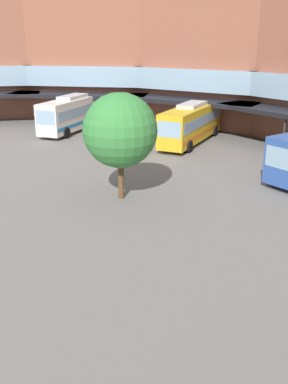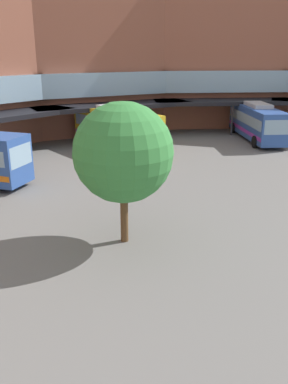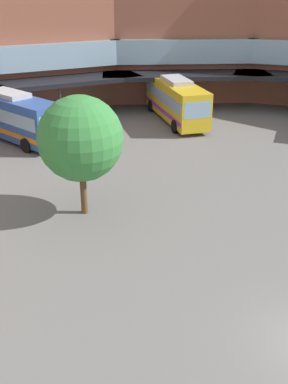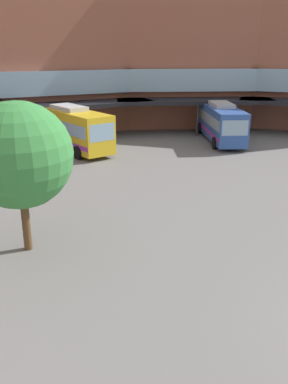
{
  "view_description": "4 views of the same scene",
  "coord_description": "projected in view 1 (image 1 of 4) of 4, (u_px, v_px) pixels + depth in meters",
  "views": [
    {
      "loc": [
        22.71,
        4.63,
        9.51
      ],
      "look_at": [
        1.26,
        14.31,
        1.2
      ],
      "focal_mm": 40.87,
      "sensor_mm": 36.0,
      "label": 1
    },
    {
      "loc": [
        -16.28,
        4.29,
        8.64
      ],
      "look_at": [
        1.58,
        14.59,
        1.45
      ],
      "focal_mm": 38.41,
      "sensor_mm": 36.0,
      "label": 2
    },
    {
      "loc": [
        -12.59,
        -6.52,
        11.91
      ],
      "look_at": [
        0.44,
        10.89,
        1.87
      ],
      "focal_mm": 43.63,
      "sensor_mm": 36.0,
      "label": 3
    },
    {
      "loc": [
        -13.14,
        0.89,
        8.54
      ],
      "look_at": [
        2.6,
        10.28,
        2.15
      ],
      "focal_mm": 38.89,
      "sensor_mm": 36.0,
      "label": 4
    }
  ],
  "objects": [
    {
      "name": "bus_2",
      "position": [
        192.0,
        123.0,
        41.52
      ],
      "size": [
        9.1,
        10.18,
        3.78
      ],
      "rotation": [
        0.0,
        0.0,
        5.41
      ],
      "color": "gold",
      "rests_on": "ground"
    },
    {
      "name": "bus_3",
      "position": [
        73.0,
        113.0,
        46.93
      ],
      "size": [
        9.47,
        9.44,
        3.81
      ],
      "rotation": [
        0.0,
        0.0,
        5.5
      ],
      "color": "silver",
      "rests_on": "ground"
    },
    {
      "name": "plaza_tree",
      "position": [
        120.0,
        131.0,
        26.07
      ],
      "size": [
        4.51,
        4.51,
        6.56
      ],
      "color": "brown",
      "rests_on": "ground"
    },
    {
      "name": "station_building",
      "position": [
        283.0,
        66.0,
        27.82
      ],
      "size": [
        83.4,
        42.86,
        16.5
      ],
      "color": "#93543F",
      "rests_on": "ground"
    }
  ]
}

